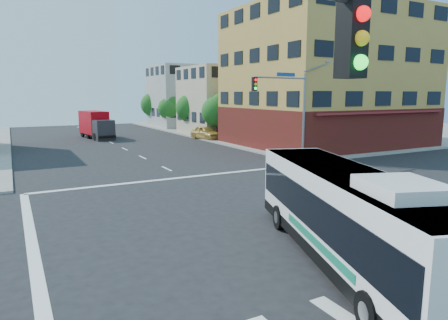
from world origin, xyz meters
TOP-DOWN VIEW (x-y plane):
  - ground at (0.00, 0.00)m, footprint 120.00×120.00m
  - sidewalk_ne at (35.00, 35.00)m, footprint 50.00×50.00m
  - corner_building_ne at (19.99, 18.48)m, footprint 18.10×15.44m
  - building_east_near at (16.98, 33.98)m, footprint 12.06×10.06m
  - building_east_far at (16.98, 47.98)m, footprint 12.06×10.06m
  - signal_mast_ne at (9.08, 10.62)m, footprint 7.91×1.13m
  - signal_mast_sw at (-9.08, -10.64)m, footprint 7.91×1.01m
  - street_tree_a at (11.90, 27.92)m, footprint 3.60×3.60m
  - street_tree_b at (11.90, 35.92)m, footprint 3.80×3.80m
  - street_tree_c at (11.90, 43.92)m, footprint 3.40×3.40m
  - street_tree_d at (11.90, 51.92)m, footprint 4.00×4.00m
  - transit_bus at (-0.72, -5.46)m, footprint 6.02×11.40m
  - box_truck at (-0.57, 36.28)m, footprint 3.07×7.58m
  - parked_car at (10.79, 28.80)m, footprint 2.56×5.05m

SIDE VIEW (x-z plane):
  - ground at x=0.00m, z-range 0.00..0.00m
  - sidewalk_ne at x=35.00m, z-range 0.00..0.15m
  - parked_car at x=10.79m, z-range 0.00..1.65m
  - box_truck at x=-0.57m, z-range -0.05..3.26m
  - transit_bus at x=-0.72m, z-range -0.04..3.29m
  - street_tree_c at x=11.90m, z-range 0.82..6.11m
  - street_tree_a at x=11.90m, z-range 0.83..6.35m
  - street_tree_b at x=11.90m, z-range 0.85..6.65m
  - street_tree_d at x=11.90m, z-range 0.87..6.90m
  - building_east_near at x=16.98m, z-range 0.01..9.01m
  - signal_mast_ne at x=9.08m, z-range 0.95..9.02m
  - signal_mast_sw at x=-9.08m, z-range 0.95..9.02m
  - building_east_far at x=16.98m, z-range 0.01..10.01m
  - corner_building_ne at x=19.99m, z-range -1.11..12.89m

